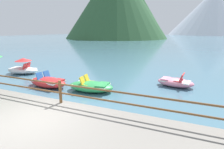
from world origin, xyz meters
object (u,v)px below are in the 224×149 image
(pedal_boat_2, at_px, (48,82))
(pedal_boat_0, at_px, (175,82))
(pedal_boat_1, at_px, (23,69))
(pedal_boat_3, at_px, (91,86))

(pedal_boat_2, bearing_deg, pedal_boat_0, 23.26)
(pedal_boat_1, height_order, pedal_boat_2, pedal_boat_1)
(pedal_boat_3, bearing_deg, pedal_boat_2, -173.98)
(pedal_boat_2, distance_m, pedal_boat_3, 2.80)
(pedal_boat_0, height_order, pedal_boat_2, pedal_boat_2)
(pedal_boat_0, height_order, pedal_boat_1, pedal_boat_1)
(pedal_boat_0, relative_size, pedal_boat_2, 0.82)
(pedal_boat_1, distance_m, pedal_boat_3, 7.16)
(pedal_boat_1, relative_size, pedal_boat_2, 0.96)
(pedal_boat_0, xyz_separation_m, pedal_boat_2, (-7.04, -3.03, 0.03))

